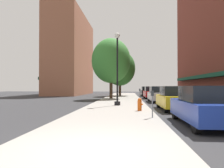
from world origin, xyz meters
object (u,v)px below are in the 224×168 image
Objects in this scene: lamppost at (117,67)px; tree_near at (120,68)px; car_red at (151,93)px; fire_hydrant at (140,104)px; tree_mid at (111,61)px; car_yellow at (173,98)px; car_silver at (158,94)px; car_blue at (203,106)px; parking_meter_far at (140,93)px; parking_meter_near at (152,101)px; car_black at (146,91)px.

lamppost is 17.90m from tree_near.
fire_hydrant is at bearing -96.87° from car_red.
tree_mid is 1.80× the size of car_yellow.
tree_near is 13.89m from car_silver.
tree_mid reaches higher than car_silver.
fire_hydrant is 4.74m from car_blue.
car_red is (1.95, 7.62, -0.14)m from parking_meter_far.
parking_meter_near is 0.30× the size of car_blue.
tree_near is at bearing 109.21° from car_silver.
tree_near is 6.05m from car_black.
fire_hydrant is 0.18× the size of car_silver.
tree_mid is at bearing 122.49° from parking_meter_far.
tree_mid is (-2.92, 13.20, 4.44)m from fire_hydrant.
lamppost is 9.83m from tree_mid.
tree_near is at bearing 96.01° from parking_meter_near.
tree_near is (-2.56, 13.54, 3.79)m from parking_meter_far.
parking_meter_near is at bearing -72.38° from lamppost.
tree_mid is 7.14m from car_red.
tree_mid is 1.80× the size of car_black.
lamppost is at bearing -127.64° from car_silver.
car_red is at bearing 91.67° from car_blue.
tree_mid is at bearing 102.46° from fire_hydrant.
tree_near is at bearing 101.69° from car_blue.
parking_meter_far is 2.20m from car_silver.
tree_mid reaches higher than tree_near.
car_red is (0.00, 6.62, 0.00)m from car_silver.
parking_meter_far is at bearing -57.51° from tree_mid.
fire_hydrant is at bearing -84.40° from tree_near.
lamppost is 1.37× the size of car_red.
fire_hydrant is at bearing -66.24° from lamppost.
car_red is (4.51, -5.91, -3.93)m from tree_near.
tree_mid is at bearing -95.65° from tree_near.
car_blue is at bearing -79.98° from tree_near.
fire_hydrant is at bearing 99.15° from parking_meter_near.
lamppost reaches higher than parking_meter_near.
car_blue and car_red have the same top height.
tree_mid is (-1.32, 9.59, 1.76)m from lamppost.
car_silver reaches higher than parking_meter_near.
tree_near is at bearing 95.60° from fire_hydrant.
parking_meter_near is 16.87m from tree_mid.
lamppost is 12.79m from car_red.
parking_meter_far is 0.30× the size of car_silver.
car_blue is 12.97m from car_silver.
tree_near is at bearing 91.64° from lamppost.
parking_meter_near is 0.30× the size of car_black.
parking_meter_far is 0.30× the size of car_black.
car_yellow is 7.33m from car_silver.
tree_near is (-2.10, 21.44, 4.22)m from fire_hydrant.
tree_near is 20.74m from car_yellow.
tree_mid is at bearing -121.35° from car_black.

